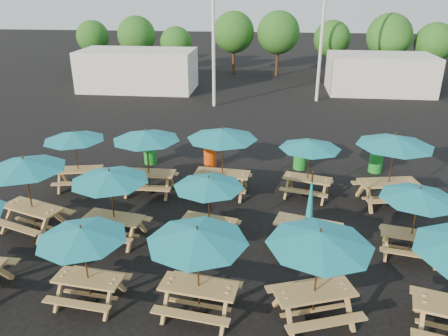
# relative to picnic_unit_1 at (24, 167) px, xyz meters

# --- Properties ---
(ground) EXTENTS (120.00, 120.00, 0.00)m
(ground) POSITION_rel_picnic_unit_1_xyz_m (5.56, 1.47, -2.11)
(ground) COLOR black
(ground) RESTS_ON ground
(picnic_unit_1) EXTENTS (3.07, 3.07, 2.41)m
(picnic_unit_1) POSITION_rel_picnic_unit_1_xyz_m (0.00, 0.00, 0.00)
(picnic_unit_1) COLOR tan
(picnic_unit_1) RESTS_ON ground
(picnic_unit_2) EXTENTS (2.60, 2.60, 2.20)m
(picnic_unit_2) POSITION_rel_picnic_unit_1_xyz_m (0.10, 3.15, -0.18)
(picnic_unit_2) COLOR tan
(picnic_unit_2) RESTS_ON ground
(picnic_unit_3) EXTENTS (2.28, 2.28, 2.07)m
(picnic_unit_3) POSITION_rel_picnic_unit_1_xyz_m (3.00, -3.02, -0.30)
(picnic_unit_3) COLOR tan
(picnic_unit_3) RESTS_ON ground
(picnic_unit_4) EXTENTS (2.59, 2.59, 2.24)m
(picnic_unit_4) POSITION_rel_picnic_unit_1_xyz_m (2.65, -0.22, -0.15)
(picnic_unit_4) COLOR tan
(picnic_unit_4) RESTS_ON ground
(picnic_unit_5) EXTENTS (2.40, 2.40, 2.39)m
(picnic_unit_5) POSITION_rel_picnic_unit_1_xyz_m (2.82, 2.99, -0.02)
(picnic_unit_5) COLOR tan
(picnic_unit_5) RESTS_ON ground
(picnic_unit_6) EXTENTS (2.56, 2.56, 2.26)m
(picnic_unit_6) POSITION_rel_picnic_unit_1_xyz_m (5.65, -3.10, -0.13)
(picnic_unit_6) COLOR tan
(picnic_unit_6) RESTS_ON ground
(picnic_unit_7) EXTENTS (2.44, 2.44, 2.05)m
(picnic_unit_7) POSITION_rel_picnic_unit_1_xyz_m (5.45, 0.04, -0.32)
(picnic_unit_7) COLOR tan
(picnic_unit_7) RESTS_ON ground
(picnic_unit_8) EXTENTS (2.71, 2.71, 2.48)m
(picnic_unit_8) POSITION_rel_picnic_unit_1_xyz_m (5.48, 3.20, 0.06)
(picnic_unit_8) COLOR tan
(picnic_unit_8) RESTS_ON ground
(picnic_unit_9) EXTENTS (2.96, 2.96, 2.31)m
(picnic_unit_9) POSITION_rel_picnic_unit_1_xyz_m (8.26, -3.02, -0.08)
(picnic_unit_9) COLOR tan
(picnic_unit_9) RESTS_ON ground
(picnic_unit_10) EXTENTS (2.25, 2.08, 2.41)m
(picnic_unit_10) POSITION_rel_picnic_unit_1_xyz_m (8.32, -0.07, -1.12)
(picnic_unit_10) COLOR tan
(picnic_unit_10) RESTS_ON ground
(picnic_unit_11) EXTENTS (2.64, 2.64, 2.15)m
(picnic_unit_11) POSITION_rel_picnic_unit_1_xyz_m (8.52, 3.31, -0.22)
(picnic_unit_11) COLOR tan
(picnic_unit_11) RESTS_ON ground
(picnic_unit_13) EXTENTS (2.45, 2.45, 2.09)m
(picnic_unit_13) POSITION_rel_picnic_unit_1_xyz_m (11.15, -0.15, -0.28)
(picnic_unit_13) COLOR tan
(picnic_unit_13) RESTS_ON ground
(picnic_unit_14) EXTENTS (2.97, 2.97, 2.53)m
(picnic_unit_14) POSITION_rel_picnic_unit_1_xyz_m (11.23, 2.99, 0.11)
(picnic_unit_14) COLOR tan
(picnic_unit_14) RESTS_ON ground
(waste_bin_0) EXTENTS (0.53, 0.53, 0.85)m
(waste_bin_0) POSITION_rel_picnic_unit_1_xyz_m (2.11, 5.75, -1.68)
(waste_bin_0) COLOR #1A922A
(waste_bin_0) RESTS_ON ground
(waste_bin_1) EXTENTS (0.53, 0.53, 0.85)m
(waste_bin_1) POSITION_rel_picnic_unit_1_xyz_m (4.68, 5.74, -1.68)
(waste_bin_1) COLOR #E7490D
(waste_bin_1) RESTS_ON ground
(waste_bin_2) EXTENTS (0.53, 0.53, 0.85)m
(waste_bin_2) POSITION_rel_picnic_unit_1_xyz_m (8.40, 5.86, -1.68)
(waste_bin_2) COLOR #1A922A
(waste_bin_2) RESTS_ON ground
(waste_bin_3) EXTENTS (0.53, 0.53, 0.85)m
(waste_bin_3) POSITION_rel_picnic_unit_1_xyz_m (11.44, 5.85, -1.68)
(waste_bin_3) COLOR #1A922A
(waste_bin_3) RESTS_ON ground
(mast_0) EXTENTS (0.20, 0.20, 12.00)m
(mast_0) POSITION_rel_picnic_unit_1_xyz_m (3.56, 15.47, 3.89)
(mast_0) COLOR silver
(mast_0) RESTS_ON ground
(mast_1) EXTENTS (0.20, 0.20, 12.00)m
(mast_1) POSITION_rel_picnic_unit_1_xyz_m (10.06, 17.47, 3.89)
(mast_1) COLOR silver
(mast_1) RESTS_ON ground
(event_tent_0) EXTENTS (8.00, 4.00, 2.80)m
(event_tent_0) POSITION_rel_picnic_unit_1_xyz_m (-2.44, 19.47, -0.71)
(event_tent_0) COLOR silver
(event_tent_0) RESTS_ON ground
(event_tent_1) EXTENTS (7.00, 4.00, 2.60)m
(event_tent_1) POSITION_rel_picnic_unit_1_xyz_m (14.56, 20.47, -0.81)
(event_tent_1) COLOR silver
(event_tent_1) RESTS_ON ground
(tree_0) EXTENTS (2.80, 2.80, 4.24)m
(tree_0) POSITION_rel_picnic_unit_1_xyz_m (-8.51, 26.72, 0.72)
(tree_0) COLOR #382314
(tree_0) RESTS_ON ground
(tree_1) EXTENTS (3.11, 3.11, 4.72)m
(tree_1) POSITION_rel_picnic_unit_1_xyz_m (-4.18, 25.37, 1.04)
(tree_1) COLOR #382314
(tree_1) RESTS_ON ground
(tree_2) EXTENTS (2.59, 2.59, 3.93)m
(tree_2) POSITION_rel_picnic_unit_1_xyz_m (-0.82, 25.12, 0.52)
(tree_2) COLOR #382314
(tree_2) RESTS_ON ground
(tree_3) EXTENTS (3.36, 3.36, 5.09)m
(tree_3) POSITION_rel_picnic_unit_1_xyz_m (3.81, 26.19, 1.30)
(tree_3) COLOR #382314
(tree_3) RESTS_ON ground
(tree_4) EXTENTS (3.41, 3.41, 5.17)m
(tree_4) POSITION_rel_picnic_unit_1_xyz_m (7.46, 25.73, 1.35)
(tree_4) COLOR #382314
(tree_4) RESTS_ON ground
(tree_5) EXTENTS (2.94, 2.94, 4.45)m
(tree_5) POSITION_rel_picnic_unit_1_xyz_m (11.79, 26.15, 0.86)
(tree_5) COLOR #382314
(tree_5) RESTS_ON ground
(tree_6) EXTENTS (3.38, 3.38, 5.13)m
(tree_6) POSITION_rel_picnic_unit_1_xyz_m (15.80, 24.37, 1.32)
(tree_6) COLOR #382314
(tree_6) RESTS_ON ground
(tree_7) EXTENTS (2.95, 2.95, 4.48)m
(tree_7) POSITION_rel_picnic_unit_1_xyz_m (19.19, 24.39, 0.88)
(tree_7) COLOR #382314
(tree_7) RESTS_ON ground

